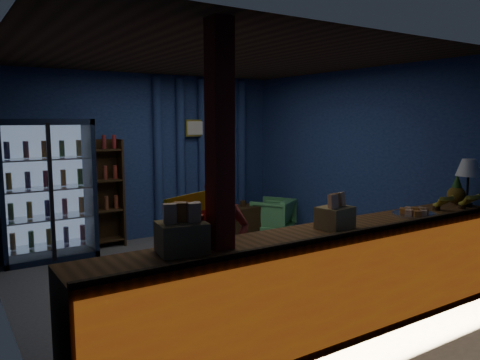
# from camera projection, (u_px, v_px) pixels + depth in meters

# --- Properties ---
(ground) EXTENTS (4.60, 4.60, 0.00)m
(ground) POSITION_uv_depth(u_px,v_px,m) (215.00, 275.00, 5.72)
(ground) COLOR #515154
(ground) RESTS_ON ground
(room_walls) EXTENTS (4.60, 4.60, 4.60)m
(room_walls) POSITION_uv_depth(u_px,v_px,m) (214.00, 147.00, 5.52)
(room_walls) COLOR navy
(room_walls) RESTS_ON ground
(counter) EXTENTS (4.40, 0.57, 0.99)m
(counter) POSITION_uv_depth(u_px,v_px,m) (325.00, 283.00, 4.08)
(counter) COLOR brown
(counter) RESTS_ON ground
(support_post) EXTENTS (0.16, 0.16, 2.60)m
(support_post) POSITION_uv_depth(u_px,v_px,m) (220.00, 201.00, 3.41)
(support_post) COLOR maroon
(support_post) RESTS_ON ground
(beverage_cooler) EXTENTS (1.20, 0.62, 1.90)m
(beverage_cooler) POSITION_uv_depth(u_px,v_px,m) (45.00, 190.00, 6.36)
(beverage_cooler) COLOR black
(beverage_cooler) RESTS_ON ground
(bottle_shelf) EXTENTS (0.50, 0.28, 1.60)m
(bottle_shelf) POSITION_uv_depth(u_px,v_px,m) (105.00, 194.00, 6.95)
(bottle_shelf) COLOR #352410
(bottle_shelf) RESTS_ON ground
(curtain_folds) EXTENTS (1.74, 0.14, 2.50)m
(curtain_folds) POSITION_uv_depth(u_px,v_px,m) (202.00, 155.00, 7.87)
(curtain_folds) COLOR navy
(curtain_folds) RESTS_ON room_walls
(framed_picture) EXTENTS (0.36, 0.04, 0.28)m
(framed_picture) POSITION_uv_depth(u_px,v_px,m) (195.00, 128.00, 7.70)
(framed_picture) COLOR gold
(framed_picture) RESTS_ON room_walls
(shopkeeper) EXTENTS (0.54, 0.37, 1.45)m
(shopkeeper) POSITION_uv_depth(u_px,v_px,m) (222.00, 254.00, 4.09)
(shopkeeper) COLOR maroon
(shopkeeper) RESTS_ON ground
(green_chair) EXTENTS (0.86, 0.87, 0.58)m
(green_chair) POSITION_uv_depth(u_px,v_px,m) (273.00, 216.00, 7.83)
(green_chair) COLOR #57AE61
(green_chair) RESTS_ON ground
(side_table) EXTENTS (0.55, 0.42, 0.58)m
(side_table) POSITION_uv_depth(u_px,v_px,m) (243.00, 221.00, 7.64)
(side_table) COLOR #352410
(side_table) RESTS_ON ground
(yellow_sign) EXTENTS (0.47, 0.29, 0.38)m
(yellow_sign) POSITION_uv_depth(u_px,v_px,m) (190.00, 220.00, 3.54)
(yellow_sign) COLOR yellow
(yellow_sign) RESTS_ON counter
(soda_bottles) EXTENTS (0.29, 0.19, 0.35)m
(soda_bottles) POSITION_uv_depth(u_px,v_px,m) (210.00, 229.00, 3.45)
(soda_bottles) COLOR red
(soda_bottles) RESTS_ON counter
(snack_box_left) EXTENTS (0.38, 0.33, 0.36)m
(snack_box_left) POSITION_uv_depth(u_px,v_px,m) (182.00, 235.00, 3.33)
(snack_box_left) COLOR #A0854D
(snack_box_left) RESTS_ON counter
(snack_box_centre) EXTENTS (0.33, 0.28, 0.31)m
(snack_box_centre) POSITION_uv_depth(u_px,v_px,m) (335.00, 216.00, 4.07)
(snack_box_centre) COLOR #A0854D
(snack_box_centre) RESTS_ON counter
(pastry_tray) EXTENTS (0.44, 0.44, 0.07)m
(pastry_tray) POSITION_uv_depth(u_px,v_px,m) (415.00, 213.00, 4.61)
(pastry_tray) COLOR silver
(pastry_tray) RESTS_ON counter
(banana_bunches) EXTENTS (0.56, 0.32, 0.19)m
(banana_bunches) POSITION_uv_depth(u_px,v_px,m) (454.00, 201.00, 4.88)
(banana_bunches) COLOR gold
(banana_bunches) RESTS_ON counter
(table_lamp) EXTENTS (0.27, 0.27, 0.52)m
(table_lamp) POSITION_uv_depth(u_px,v_px,m) (469.00, 169.00, 5.05)
(table_lamp) COLOR black
(table_lamp) RESTS_ON counter
(pineapple) EXTENTS (0.20, 0.20, 0.34)m
(pineapple) POSITION_uv_depth(u_px,v_px,m) (456.00, 192.00, 5.18)
(pineapple) COLOR #885D18
(pineapple) RESTS_ON counter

